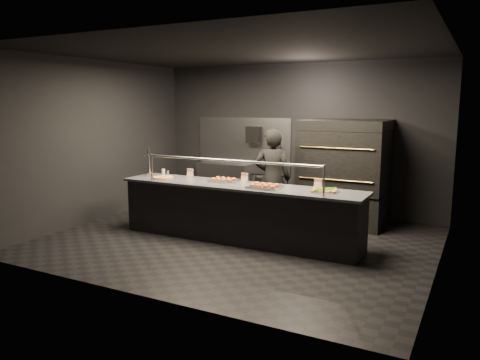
{
  "coord_description": "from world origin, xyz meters",
  "views": [
    {
      "loc": [
        3.44,
        -6.51,
        2.21
      ],
      "look_at": [
        -0.08,
        0.2,
        0.96
      ],
      "focal_mm": 35.0,
      "sensor_mm": 36.0,
      "label": 1
    }
  ],
  "objects_px": {
    "pizza_oven": "(345,172)",
    "slider_tray_a": "(224,180)",
    "prep_shelf": "(224,184)",
    "worker": "(272,178)",
    "towel_dispenser": "(254,135)",
    "round_pizza": "(163,178)",
    "service_counter": "(239,212)",
    "beer_tap": "(149,167)",
    "fire_extinguisher": "(278,159)",
    "square_pizza": "(324,191)",
    "trash_bin": "(265,193)",
    "slider_tray_b": "(265,186)"
  },
  "relations": [
    {
      "from": "service_counter",
      "to": "round_pizza",
      "type": "relative_size",
      "value": 10.04
    },
    {
      "from": "service_counter",
      "to": "worker",
      "type": "height_order",
      "value": "worker"
    },
    {
      "from": "service_counter",
      "to": "prep_shelf",
      "type": "bearing_deg",
      "value": 124.59
    },
    {
      "from": "service_counter",
      "to": "trash_bin",
      "type": "relative_size",
      "value": 5.86
    },
    {
      "from": "square_pizza",
      "to": "round_pizza",
      "type": "bearing_deg",
      "value": -177.89
    },
    {
      "from": "round_pizza",
      "to": "worker",
      "type": "relative_size",
      "value": 0.23
    },
    {
      "from": "slider_tray_b",
      "to": "service_counter",
      "type": "bearing_deg",
      "value": 168.97
    },
    {
      "from": "service_counter",
      "to": "towel_dispenser",
      "type": "xyz_separation_m",
      "value": [
        -0.9,
        2.39,
        1.09
      ]
    },
    {
      "from": "pizza_oven",
      "to": "slider_tray_b",
      "type": "distance_m",
      "value": 2.12
    },
    {
      "from": "service_counter",
      "to": "beer_tap",
      "type": "xyz_separation_m",
      "value": [
        -1.84,
        0.04,
        0.61
      ]
    },
    {
      "from": "prep_shelf",
      "to": "fire_extinguisher",
      "type": "distance_m",
      "value": 1.39
    },
    {
      "from": "towel_dispenser",
      "to": "worker",
      "type": "bearing_deg",
      "value": -52.95
    },
    {
      "from": "trash_bin",
      "to": "slider_tray_a",
      "type": "bearing_deg",
      "value": -84.61
    },
    {
      "from": "square_pizza",
      "to": "beer_tap",
      "type": "bearing_deg",
      "value": -179.95
    },
    {
      "from": "prep_shelf",
      "to": "slider_tray_a",
      "type": "distance_m",
      "value": 2.56
    },
    {
      "from": "beer_tap",
      "to": "worker",
      "type": "distance_m",
      "value": 2.21
    },
    {
      "from": "beer_tap",
      "to": "slider_tray_a",
      "type": "height_order",
      "value": "beer_tap"
    },
    {
      "from": "square_pizza",
      "to": "service_counter",
      "type": "bearing_deg",
      "value": -178.08
    },
    {
      "from": "fire_extinguisher",
      "to": "trash_bin",
      "type": "bearing_deg",
      "value": -138.23
    },
    {
      "from": "fire_extinguisher",
      "to": "beer_tap",
      "type": "height_order",
      "value": "beer_tap"
    },
    {
      "from": "pizza_oven",
      "to": "fire_extinguisher",
      "type": "relative_size",
      "value": 3.78
    },
    {
      "from": "service_counter",
      "to": "worker",
      "type": "xyz_separation_m",
      "value": [
        0.14,
        1.01,
        0.42
      ]
    },
    {
      "from": "pizza_oven",
      "to": "slider_tray_a",
      "type": "height_order",
      "value": "pizza_oven"
    },
    {
      "from": "towel_dispenser",
      "to": "round_pizza",
      "type": "height_order",
      "value": "towel_dispenser"
    },
    {
      "from": "fire_extinguisher",
      "to": "worker",
      "type": "distance_m",
      "value": 1.48
    },
    {
      "from": "towel_dispenser",
      "to": "round_pizza",
      "type": "relative_size",
      "value": 0.86
    },
    {
      "from": "service_counter",
      "to": "square_pizza",
      "type": "distance_m",
      "value": 1.48
    },
    {
      "from": "prep_shelf",
      "to": "worker",
      "type": "bearing_deg",
      "value": -36.92
    },
    {
      "from": "slider_tray_a",
      "to": "trash_bin",
      "type": "distance_m",
      "value": 2.18
    },
    {
      "from": "beer_tap",
      "to": "trash_bin",
      "type": "height_order",
      "value": "beer_tap"
    },
    {
      "from": "pizza_oven",
      "to": "beer_tap",
      "type": "bearing_deg",
      "value": -148.56
    },
    {
      "from": "square_pizza",
      "to": "prep_shelf",
      "type": "bearing_deg",
      "value": 142.84
    },
    {
      "from": "beer_tap",
      "to": "round_pizza",
      "type": "xyz_separation_m",
      "value": [
        0.39,
        -0.1,
        -0.14
      ]
    },
    {
      "from": "service_counter",
      "to": "slider_tray_b",
      "type": "relative_size",
      "value": 7.89
    },
    {
      "from": "prep_shelf",
      "to": "square_pizza",
      "type": "distance_m",
      "value": 3.8
    },
    {
      "from": "towel_dispenser",
      "to": "trash_bin",
      "type": "xyz_separation_m",
      "value": [
        0.35,
        -0.17,
        -1.2
      ]
    },
    {
      "from": "round_pizza",
      "to": "slider_tray_a",
      "type": "relative_size",
      "value": 0.77
    },
    {
      "from": "beer_tap",
      "to": "worker",
      "type": "relative_size",
      "value": 0.32
    },
    {
      "from": "pizza_oven",
      "to": "towel_dispenser",
      "type": "height_order",
      "value": "pizza_oven"
    },
    {
      "from": "round_pizza",
      "to": "square_pizza",
      "type": "height_order",
      "value": "square_pizza"
    },
    {
      "from": "service_counter",
      "to": "slider_tray_a",
      "type": "bearing_deg",
      "value": 158.99
    },
    {
      "from": "slider_tray_b",
      "to": "towel_dispenser",
      "type": "bearing_deg",
      "value": 119.36
    },
    {
      "from": "slider_tray_a",
      "to": "towel_dispenser",
      "type": "bearing_deg",
      "value": 103.59
    },
    {
      "from": "towel_dispenser",
      "to": "round_pizza",
      "type": "bearing_deg",
      "value": -102.66
    },
    {
      "from": "fire_extinguisher",
      "to": "round_pizza",
      "type": "height_order",
      "value": "fire_extinguisher"
    },
    {
      "from": "towel_dispenser",
      "to": "square_pizza",
      "type": "relative_size",
      "value": 0.79
    },
    {
      "from": "square_pizza",
      "to": "trash_bin",
      "type": "distance_m",
      "value": 2.98
    },
    {
      "from": "pizza_oven",
      "to": "slider_tray_a",
      "type": "bearing_deg",
      "value": -131.4
    },
    {
      "from": "fire_extinguisher",
      "to": "worker",
      "type": "xyz_separation_m",
      "value": [
        0.49,
        -1.39,
        -0.17
      ]
    },
    {
      "from": "slider_tray_a",
      "to": "worker",
      "type": "height_order",
      "value": "worker"
    }
  ]
}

